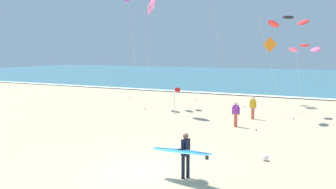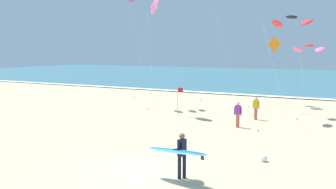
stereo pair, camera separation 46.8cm
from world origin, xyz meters
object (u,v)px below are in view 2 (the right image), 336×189
object	(u,v)px
bystander_purple_top	(238,114)
lifeguard_flag	(178,98)
kite_delta_rose_close	(154,5)
bystander_yellow_top	(256,108)
beach_ball	(264,158)
surfer_lead	(179,152)
kite_arc_scarlet_distant	(309,48)
kite_arc_charcoal_low	(292,21)
kite_diamond_amber_near	(273,47)

from	to	relation	value
bystander_purple_top	lifeguard_flag	size ratio (longest dim) A/B	0.76
kite_delta_rose_close	bystander_yellow_top	size ratio (longest dim) A/B	5.54
kite_delta_rose_close	beach_ball	size ratio (longest dim) A/B	31.46
surfer_lead	kite_arc_scarlet_distant	xyz separation A→B (m)	(2.50, 15.60, 3.82)
surfer_lead	beach_ball	bearing A→B (deg)	58.54
kite_arc_charcoal_low	kite_arc_scarlet_distant	xyz separation A→B (m)	(0.88, 2.29, -1.75)
surfer_lead	lifeguard_flag	world-z (taller)	lifeguard_flag
kite_delta_rose_close	bystander_yellow_top	distance (m)	10.48
kite_delta_rose_close	kite_arc_scarlet_distant	bearing A→B (deg)	19.17
lifeguard_flag	kite_delta_rose_close	bearing A→B (deg)	176.54
bystander_purple_top	surfer_lead	bearing A→B (deg)	-85.50
bystander_purple_top	bystander_yellow_top	bearing A→B (deg)	83.02
kite_diamond_amber_near	bystander_purple_top	bearing A→B (deg)	-94.12
kite_arc_scarlet_distant	kite_delta_rose_close	xyz separation A→B (m)	(-10.42, -3.62, 3.19)
beach_ball	surfer_lead	bearing A→B (deg)	-121.46
bystander_yellow_top	bystander_purple_top	size ratio (longest dim) A/B	1.00
kite_diamond_amber_near	kite_arc_charcoal_low	bearing A→B (deg)	-64.31
bystander_purple_top	kite_diamond_amber_near	bearing A→B (deg)	85.88
kite_arc_scarlet_distant	bystander_purple_top	distance (m)	7.79
surfer_lead	bystander_purple_top	xyz separation A→B (m)	(-0.77, 9.81, -0.24)
surfer_lead	bystander_yellow_top	bearing A→B (deg)	91.81
surfer_lead	bystander_yellow_top	world-z (taller)	surfer_lead
kite_arc_charcoal_low	lifeguard_flag	world-z (taller)	kite_arc_charcoal_low
kite_diamond_amber_near	kite_delta_rose_close	size ratio (longest dim) A/B	0.66
surfer_lead	kite_arc_scarlet_distant	world-z (taller)	kite_arc_scarlet_distant
bystander_yellow_top	kite_arc_charcoal_low	bearing A→B (deg)	13.78
kite_arc_charcoal_low	bystander_purple_top	size ratio (longest dim) A/B	4.39
surfer_lead	lifeguard_flag	bearing A→B (deg)	116.25
kite_diamond_amber_near	kite_arc_scarlet_distant	world-z (taller)	kite_diamond_amber_near
bystander_purple_top	lifeguard_flag	xyz separation A→B (m)	(-5.07, 2.04, 0.45)
kite_arc_charcoal_low	beach_ball	distance (m)	11.65
kite_delta_rose_close	bystander_yellow_top	xyz separation A→B (m)	(7.52, 0.84, -7.25)
surfer_lead	bystander_purple_top	size ratio (longest dim) A/B	1.58
kite_arc_scarlet_distant	beach_ball	xyz separation A→B (m)	(-0.27, -11.96, -4.73)
kite_delta_rose_close	bystander_yellow_top	bearing A→B (deg)	6.36
kite_diamond_amber_near	bystander_purple_top	xyz separation A→B (m)	(-0.53, -7.37, -4.21)
beach_ball	bystander_purple_top	bearing A→B (deg)	115.97
bystander_yellow_top	lifeguard_flag	distance (m)	5.54
surfer_lead	kite_delta_rose_close	distance (m)	15.98
surfer_lead	kite_arc_scarlet_distant	bearing A→B (deg)	80.90
lifeguard_flag	kite_diamond_amber_near	bearing A→B (deg)	43.55
kite_delta_rose_close	bystander_yellow_top	world-z (taller)	kite_delta_rose_close
kite_arc_charcoal_low	beach_ball	xyz separation A→B (m)	(0.61, -9.67, -6.48)
surfer_lead	lifeguard_flag	size ratio (longest dim) A/B	1.20
kite_diamond_amber_near	kite_arc_scarlet_distant	distance (m)	3.17
bystander_yellow_top	beach_ball	world-z (taller)	bystander_yellow_top
kite_arc_charcoal_low	bystander_purple_top	xyz separation A→B (m)	(-2.39, -3.50, -5.81)
kite_diamond_amber_near	kite_delta_rose_close	world-z (taller)	kite_delta_rose_close
kite_diamond_amber_near	bystander_yellow_top	xyz separation A→B (m)	(-0.16, -4.37, -4.21)
lifeguard_flag	beach_ball	world-z (taller)	lifeguard_flag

